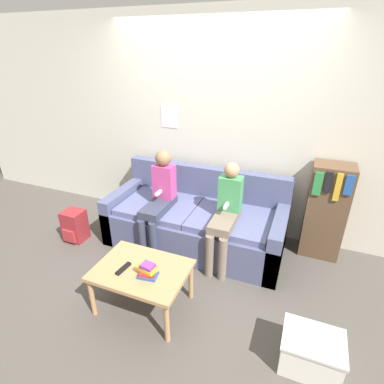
{
  "coord_description": "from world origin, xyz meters",
  "views": [
    {
      "loc": [
        1.1,
        -2.32,
        2.18
      ],
      "look_at": [
        0.0,
        0.43,
        0.75
      ],
      "focal_mm": 28.0,
      "sensor_mm": 36.0,
      "label": 1
    }
  ],
  "objects_px": {
    "coffee_table": "(142,273)",
    "person_right": "(226,212)",
    "tv_remote": "(123,268)",
    "bookshelf": "(326,211)",
    "storage_box": "(311,352)",
    "couch": "(196,221)",
    "backpack": "(75,226)",
    "person_left": "(159,196)"
  },
  "relations": [
    {
      "from": "coffee_table",
      "to": "person_left",
      "type": "relative_size",
      "value": 0.7
    },
    {
      "from": "storage_box",
      "to": "backpack",
      "type": "xyz_separation_m",
      "value": [
        -2.79,
        0.68,
        0.05
      ]
    },
    {
      "from": "coffee_table",
      "to": "couch",
      "type": "bearing_deg",
      "value": 86.06
    },
    {
      "from": "couch",
      "to": "coffee_table",
      "type": "bearing_deg",
      "value": -93.94
    },
    {
      "from": "coffee_table",
      "to": "person_right",
      "type": "xyz_separation_m",
      "value": [
        0.49,
        0.92,
        0.24
      ]
    },
    {
      "from": "backpack",
      "to": "bookshelf",
      "type": "bearing_deg",
      "value": 16.82
    },
    {
      "from": "tv_remote",
      "to": "bookshelf",
      "type": "distance_m",
      "value": 2.24
    },
    {
      "from": "coffee_table",
      "to": "person_right",
      "type": "height_order",
      "value": "person_right"
    },
    {
      "from": "bookshelf",
      "to": "backpack",
      "type": "distance_m",
      "value": 2.96
    },
    {
      "from": "couch",
      "to": "bookshelf",
      "type": "xyz_separation_m",
      "value": [
        1.4,
        0.34,
        0.26
      ]
    },
    {
      "from": "backpack",
      "to": "storage_box",
      "type": "bearing_deg",
      "value": -13.73
    },
    {
      "from": "coffee_table",
      "to": "tv_remote",
      "type": "height_order",
      "value": "tv_remote"
    },
    {
      "from": "couch",
      "to": "person_right",
      "type": "distance_m",
      "value": 0.57
    },
    {
      "from": "couch",
      "to": "storage_box",
      "type": "bearing_deg",
      "value": -41.0
    },
    {
      "from": "person_left",
      "to": "tv_remote",
      "type": "xyz_separation_m",
      "value": [
        0.16,
        -1.0,
        -0.21
      ]
    },
    {
      "from": "storage_box",
      "to": "backpack",
      "type": "height_order",
      "value": "backpack"
    },
    {
      "from": "couch",
      "to": "coffee_table",
      "type": "relative_size",
      "value": 2.55
    },
    {
      "from": "person_right",
      "to": "tv_remote",
      "type": "bearing_deg",
      "value": -122.53
    },
    {
      "from": "bookshelf",
      "to": "storage_box",
      "type": "distance_m",
      "value": 1.58
    },
    {
      "from": "bookshelf",
      "to": "backpack",
      "type": "relative_size",
      "value": 2.78
    },
    {
      "from": "storage_box",
      "to": "coffee_table",
      "type": "bearing_deg",
      "value": 177.84
    },
    {
      "from": "person_right",
      "to": "storage_box",
      "type": "xyz_separation_m",
      "value": [
        0.96,
        -0.98,
        -0.48
      ]
    },
    {
      "from": "couch",
      "to": "coffee_table",
      "type": "height_order",
      "value": "couch"
    },
    {
      "from": "tv_remote",
      "to": "storage_box",
      "type": "relative_size",
      "value": 0.4
    },
    {
      "from": "tv_remote",
      "to": "coffee_table",
      "type": "bearing_deg",
      "value": 32.77
    },
    {
      "from": "coffee_table",
      "to": "person_left",
      "type": "distance_m",
      "value": 1.02
    },
    {
      "from": "person_left",
      "to": "person_right",
      "type": "relative_size",
      "value": 1.03
    },
    {
      "from": "coffee_table",
      "to": "backpack",
      "type": "distance_m",
      "value": 1.49
    },
    {
      "from": "couch",
      "to": "tv_remote",
      "type": "distance_m",
      "value": 1.23
    },
    {
      "from": "coffee_table",
      "to": "bookshelf",
      "type": "relative_size",
      "value": 0.74
    },
    {
      "from": "person_left",
      "to": "storage_box",
      "type": "distance_m",
      "value": 2.07
    },
    {
      "from": "person_left",
      "to": "tv_remote",
      "type": "relative_size",
      "value": 6.67
    },
    {
      "from": "person_right",
      "to": "backpack",
      "type": "distance_m",
      "value": 1.9
    },
    {
      "from": "couch",
      "to": "storage_box",
      "type": "relative_size",
      "value": 4.73
    },
    {
      "from": "couch",
      "to": "bookshelf",
      "type": "relative_size",
      "value": 1.89
    },
    {
      "from": "tv_remote",
      "to": "bookshelf",
      "type": "bearing_deg",
      "value": 50.65
    },
    {
      "from": "bookshelf",
      "to": "backpack",
      "type": "xyz_separation_m",
      "value": [
        -2.82,
        -0.85,
        -0.36
      ]
    },
    {
      "from": "person_right",
      "to": "bookshelf",
      "type": "relative_size",
      "value": 1.03
    },
    {
      "from": "coffee_table",
      "to": "person_right",
      "type": "relative_size",
      "value": 0.72
    },
    {
      "from": "couch",
      "to": "storage_box",
      "type": "distance_m",
      "value": 1.82
    },
    {
      "from": "storage_box",
      "to": "backpack",
      "type": "bearing_deg",
      "value": 166.27
    },
    {
      "from": "person_left",
      "to": "person_right",
      "type": "height_order",
      "value": "person_left"
    }
  ]
}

